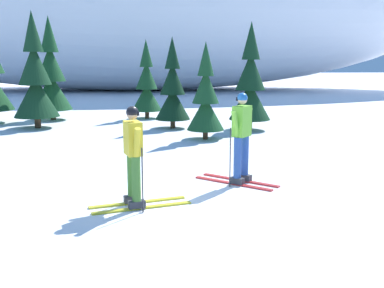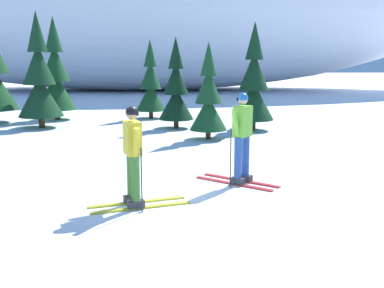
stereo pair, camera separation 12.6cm
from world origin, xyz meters
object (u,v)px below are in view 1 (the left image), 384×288
object	(u,v)px
skier_yellow_jacket	(134,155)
pine_tree_left	(35,80)
pine_tree_center	(147,86)
pine_tree_right	(206,99)
skier_lime_jacket	(241,137)
pine_tree_far_right	(250,85)
pine_tree_center_left	(51,77)
pine_tree_center_right	(173,90)

from	to	relation	value
skier_yellow_jacket	pine_tree_left	world-z (taller)	pine_tree_left
pine_tree_left	pine_tree_center	size ratio (longest dim) A/B	1.28
pine_tree_left	pine_tree_right	bearing A→B (deg)	-23.50
skier_lime_jacket	pine_tree_far_right	distance (m)	6.96
skier_yellow_jacket	pine_tree_center	size ratio (longest dim) A/B	0.55
skier_yellow_jacket	pine_tree_left	size ratio (longest dim) A/B	0.43
pine_tree_center_left	pine_tree_far_right	size ratio (longest dim) A/B	1.11
pine_tree_left	pine_tree_right	size ratio (longest dim) A/B	1.37
pine_tree_center_left	skier_yellow_jacket	bearing A→B (deg)	-69.72
pine_tree_left	pine_tree_far_right	bearing A→B (deg)	-5.87
pine_tree_right	pine_tree_far_right	world-z (taller)	pine_tree_far_right
pine_tree_left	pine_tree_center	xyz separation A→B (m)	(3.75, 2.42, -0.37)
skier_yellow_jacket	pine_tree_center_right	world-z (taller)	pine_tree_center_right
skier_lime_jacket	pine_tree_center	bearing A→B (deg)	103.45
pine_tree_left	pine_tree_right	world-z (taller)	pine_tree_left
pine_tree_center_left	pine_tree_center_right	xyz separation A→B (m)	(4.78, -2.41, -0.37)
pine_tree_center_right	skier_yellow_jacket	bearing A→B (deg)	-94.40
skier_yellow_jacket	pine_tree_far_right	xyz separation A→B (m)	(3.31, 8.21, 0.63)
pine_tree_center	pine_tree_far_right	bearing A→B (deg)	-40.80
pine_tree_far_right	pine_tree_center_right	bearing A→B (deg)	169.12
pine_tree_far_right	skier_lime_jacket	bearing A→B (deg)	-100.79
pine_tree_left	pine_tree_center_left	world-z (taller)	pine_tree_left
skier_yellow_jacket	pine_tree_center_right	distance (m)	8.75
pine_tree_center_right	pine_tree_far_right	world-z (taller)	pine_tree_far_right
pine_tree_center_left	pine_tree_center	world-z (taller)	pine_tree_center_left
pine_tree_left	pine_tree_center_right	bearing A→B (deg)	-3.06
skier_yellow_jacket	pine_tree_left	bearing A→B (deg)	114.69
pine_tree_center_left	pine_tree_center_right	size ratio (longest dim) A/B	1.28
pine_tree_center	pine_tree_center_right	size ratio (longest dim) A/B	1.00
pine_tree_center	pine_tree_far_right	world-z (taller)	pine_tree_far_right
skier_yellow_jacket	pine_tree_center	world-z (taller)	pine_tree_center
pine_tree_right	pine_tree_center_left	bearing A→B (deg)	141.04
pine_tree_left	pine_tree_far_right	size ratio (longest dim) A/B	1.11
skier_lime_jacket	pine_tree_center_left	distance (m)	11.53
skier_yellow_jacket	pine_tree_right	distance (m)	6.67
skier_yellow_jacket	pine_tree_center_left	distance (m)	11.89
pine_tree_far_right	pine_tree_left	bearing A→B (deg)	174.13
pine_tree_right	pine_tree_far_right	size ratio (longest dim) A/B	0.81
skier_lime_jacket	pine_tree_center	distance (m)	10.29
pine_tree_center_right	pine_tree_center	bearing A→B (deg)	111.32
pine_tree_center	pine_tree_far_right	size ratio (longest dim) A/B	0.87
pine_tree_right	pine_tree_far_right	bearing A→B (deg)	46.76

